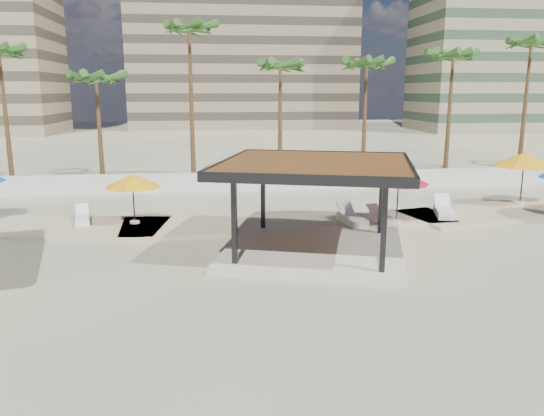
{
  "coord_description": "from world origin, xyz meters",
  "views": [
    {
      "loc": [
        -1.71,
        -18.0,
        6.33
      ],
      "look_at": [
        0.82,
        4.2,
        1.4
      ],
      "focal_mm": 35.0,
      "sensor_mm": 36.0,
      "label": 1
    }
  ],
  "objects": [
    {
      "name": "building_mid",
      "position": [
        4.0,
        78.0,
        14.27
      ],
      "size": [
        38.0,
        16.0,
        30.4
      ],
      "color": "#847259",
      "rests_on": "ground"
    },
    {
      "name": "lounger_c",
      "position": [
        6.33,
        5.95,
        0.36
      ],
      "size": [
        1.13,
        2.04,
        0.73
      ],
      "rotation": [
        0.0,
        0.0,
        1.85
      ],
      "color": "white",
      "rests_on": "promenade"
    },
    {
      "name": "umbrella_c",
      "position": [
        7.01,
        5.8,
        2.39
      ],
      "size": [
        3.25,
        3.25,
        2.58
      ],
      "rotation": [
        0.0,
        0.0,
        -0.13
      ],
      "color": "beige",
      "rests_on": "promenade"
    },
    {
      "name": "building_east",
      "position": [
        48.0,
        66.0,
        17.27
      ],
      "size": [
        32.0,
        15.0,
        36.4
      ],
      "color": "gray",
      "rests_on": "ground"
    },
    {
      "name": "lounger_a",
      "position": [
        -7.98,
        7.65,
        0.36
      ],
      "size": [
        1.02,
        2.02,
        0.73
      ],
      "rotation": [
        0.0,
        0.0,
        1.79
      ],
      "color": "white",
      "rests_on": "promenade"
    },
    {
      "name": "umbrella_e",
      "position": [
        15.35,
        9.2,
        2.66
      ],
      "size": [
        3.54,
        3.54,
        2.89
      ],
      "rotation": [
        0.0,
        0.0,
        -0.1
      ],
      "color": "beige",
      "rests_on": "promenade"
    },
    {
      "name": "palm_d",
      "position": [
        -3.0,
        18.9,
        9.93
      ],
      "size": [
        3.0,
        3.0,
        11.22
      ],
      "color": "brown",
      "rests_on": "ground"
    },
    {
      "name": "umbrella_b",
      "position": [
        -5.44,
        7.11,
        2.22
      ],
      "size": [
        3.08,
        3.08,
        2.38
      ],
      "rotation": [
        0.0,
        0.0,
        -0.17
      ],
      "color": "beige",
      "rests_on": "promenade"
    },
    {
      "name": "palm_h",
      "position": [
        21.0,
        18.8,
        9.28
      ],
      "size": [
        3.0,
        3.0,
        10.52
      ],
      "color": "brown",
      "rests_on": "ground"
    },
    {
      "name": "palm_g",
      "position": [
        15.0,
        18.2,
        8.39
      ],
      "size": [
        3.0,
        3.0,
        9.57
      ],
      "color": "brown",
      "rests_on": "ground"
    },
    {
      "name": "palm_c",
      "position": [
        -9.0,
        18.1,
        6.91
      ],
      "size": [
        3.0,
        3.0,
        8.0
      ],
      "color": "brown",
      "rests_on": "ground"
    },
    {
      "name": "ground",
      "position": [
        0.0,
        0.0,
        0.0
      ],
      "size": [
        200.0,
        200.0,
        0.0
      ],
      "primitive_type": "plane",
      "color": "#CCBB87",
      "rests_on": "ground"
    },
    {
      "name": "promenade",
      "position": [
        2.0,
        7.67,
        0.06
      ],
      "size": [
        44.45,
        7.97,
        0.24
      ],
      "color": "#C6B284",
      "rests_on": "ground"
    },
    {
      "name": "palm_e",
      "position": [
        3.0,
        18.4,
        7.71
      ],
      "size": [
        3.0,
        3.0,
        8.84
      ],
      "color": "brown",
      "rests_on": "ground"
    },
    {
      "name": "lounger_b",
      "position": [
        4.81,
        5.85,
        0.39
      ],
      "size": [
        1.06,
        2.42,
        0.89
      ],
      "rotation": [
        0.0,
        0.0,
        1.7
      ],
      "color": "white",
      "rests_on": "promenade"
    },
    {
      "name": "lounger_d",
      "position": [
        9.92,
        7.02,
        0.4
      ],
      "size": [
        1.43,
        2.53,
        0.91
      ],
      "rotation": [
        0.0,
        0.0,
        1.28
      ],
      "color": "white",
      "rests_on": "promenade"
    },
    {
      "name": "palm_f",
      "position": [
        9.0,
        18.6,
        7.85
      ],
      "size": [
        3.0,
        3.0,
        8.99
      ],
      "color": "brown",
      "rests_on": "ground"
    },
    {
      "name": "pavilion_central",
      "position": [
        2.31,
        2.22,
        2.2
      ],
      "size": [
        9.07,
        9.07,
        3.69
      ],
      "rotation": [
        0.0,
        0.0,
        -0.29
      ],
      "color": "beige",
      "rests_on": "ground"
    },
    {
      "name": "boundary_wall",
      "position": [
        0.0,
        16.0,
        0.6
      ],
      "size": [
        56.0,
        0.3,
        1.2
      ],
      "primitive_type": "cube",
      "color": "silver",
      "rests_on": "ground"
    }
  ]
}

